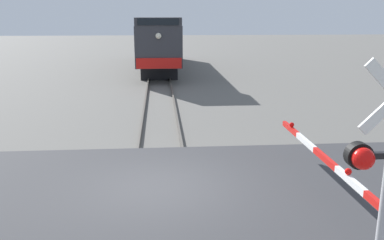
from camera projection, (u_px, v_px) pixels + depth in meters
ground_plane at (161, 193)px, 10.20m from camera, size 160.00×160.00×0.00m
rail_track_left at (131, 192)px, 10.13m from camera, size 0.08×80.00×0.15m
rail_track_right at (190, 190)px, 10.24m from camera, size 0.08×80.00×0.15m
road_surface at (161, 191)px, 10.18m from camera, size 36.00×6.32×0.15m
locomotive at (159, 42)px, 33.12m from camera, size 2.90×17.53×4.10m
crossing_gate at (375, 216)px, 7.35m from camera, size 0.36×7.17×1.27m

